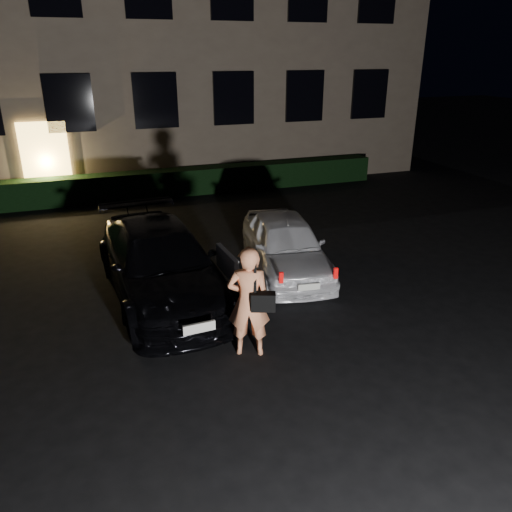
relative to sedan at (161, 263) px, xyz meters
name	(u,v)px	position (x,y,z in m)	size (l,w,h in m)	color
ground	(284,373)	(1.27, -3.17, -0.69)	(80.00, 80.00, 0.00)	black
building	(132,6)	(1.27, 11.82, 5.31)	(20.00, 8.11, 12.00)	#716051
hedge	(164,183)	(1.27, 7.33, -0.27)	(15.00, 0.70, 0.85)	black
sedan	(161,263)	(0.00, 0.00, 0.00)	(2.31, 4.95, 1.38)	black
hatch	(285,245)	(2.71, 0.29, -0.07)	(1.98, 3.82, 1.24)	white
man	(249,302)	(0.96, -2.46, 0.22)	(0.77, 0.65, 1.81)	#F99664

